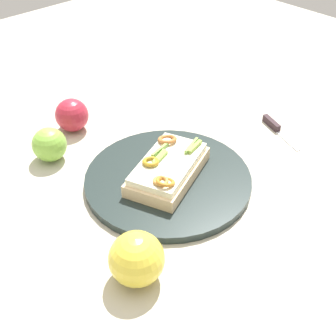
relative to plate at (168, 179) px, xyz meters
The scene contains 7 objects.
ground_plane 0.01m from the plate, ahead, with size 2.00×2.00×0.00m, color #BBB49F.
plate is the anchor object (origin of this frame).
sandwich 0.03m from the plate, 122.02° to the left, with size 0.20×0.16×0.05m.
apple_0 0.28m from the plate, 95.45° to the left, with size 0.07×0.07×0.07m, color #AB2436.
apple_1 0.23m from the plate, 144.88° to the right, with size 0.08×0.08×0.08m, color gold.
apple_2 0.25m from the plate, 118.94° to the left, with size 0.07×0.07×0.07m, color #80BA41.
knife 0.30m from the plate, ahead, with size 0.05×0.13×0.02m.
Camera 1 is at (-0.45, -0.48, 0.55)m, focal length 48.54 mm.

